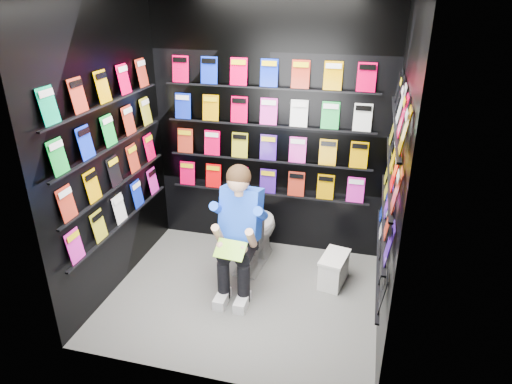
# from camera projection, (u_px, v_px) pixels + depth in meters

# --- Properties ---
(floor) EXTENTS (2.40, 2.40, 0.00)m
(floor) POSITION_uv_depth(u_px,v_px,m) (243.00, 295.00, 4.21)
(floor) COLOR slate
(floor) RESTS_ON ground
(wall_back) EXTENTS (2.40, 0.04, 2.60)m
(wall_back) POSITION_uv_depth(u_px,v_px,m) (269.00, 129.00, 4.56)
(wall_back) COLOR black
(wall_back) RESTS_ON floor
(wall_front) EXTENTS (2.40, 0.04, 2.60)m
(wall_front) POSITION_uv_depth(u_px,v_px,m) (196.00, 220.00, 2.79)
(wall_front) COLOR black
(wall_front) RESTS_ON floor
(wall_left) EXTENTS (0.04, 2.00, 2.60)m
(wall_left) POSITION_uv_depth(u_px,v_px,m) (108.00, 151.00, 3.95)
(wall_left) COLOR black
(wall_left) RESTS_ON floor
(wall_right) EXTENTS (0.04, 2.00, 2.60)m
(wall_right) POSITION_uv_depth(u_px,v_px,m) (396.00, 178.00, 3.40)
(wall_right) COLOR black
(wall_right) RESTS_ON floor
(comics_back) EXTENTS (2.10, 0.06, 1.37)m
(comics_back) POSITION_uv_depth(u_px,v_px,m) (268.00, 130.00, 4.53)
(comics_back) COLOR #EF0041
(comics_back) RESTS_ON wall_back
(comics_left) EXTENTS (0.06, 1.70, 1.37)m
(comics_left) POSITION_uv_depth(u_px,v_px,m) (111.00, 151.00, 3.94)
(comics_left) COLOR #EF0041
(comics_left) RESTS_ON wall_left
(comics_right) EXTENTS (0.06, 1.70, 1.37)m
(comics_right) POSITION_uv_depth(u_px,v_px,m) (392.00, 177.00, 3.41)
(comics_right) COLOR #EF0041
(comics_right) RESTS_ON wall_right
(toilet) EXTENTS (0.48, 0.78, 0.73)m
(toilet) POSITION_uv_depth(u_px,v_px,m) (253.00, 231.00, 4.57)
(toilet) COLOR white
(toilet) RESTS_ON floor
(longbox) EXTENTS (0.27, 0.40, 0.27)m
(longbox) POSITION_uv_depth(u_px,v_px,m) (334.00, 271.00, 4.34)
(longbox) COLOR silver
(longbox) RESTS_ON floor
(longbox_lid) EXTENTS (0.29, 0.42, 0.03)m
(longbox_lid) POSITION_uv_depth(u_px,v_px,m) (335.00, 257.00, 4.28)
(longbox_lid) COLOR silver
(longbox_lid) RESTS_ON longbox
(reader) EXTENTS (0.55, 0.75, 1.31)m
(reader) POSITION_uv_depth(u_px,v_px,m) (242.00, 214.00, 4.08)
(reader) COLOR blue
(reader) RESTS_ON toilet
(held_comic) EXTENTS (0.27, 0.18, 0.11)m
(held_comic) POSITION_uv_depth(u_px,v_px,m) (230.00, 250.00, 3.84)
(held_comic) COLOR green
(held_comic) RESTS_ON reader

